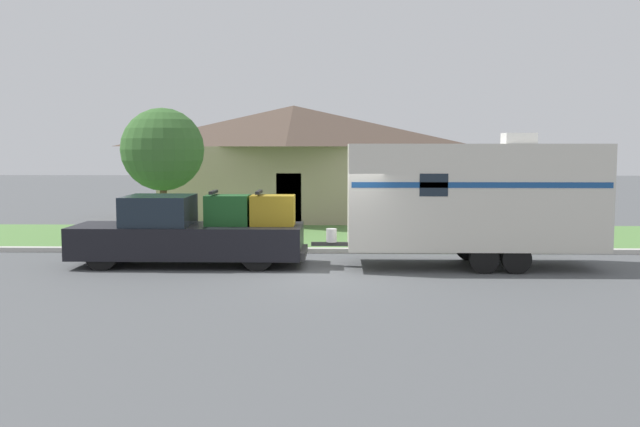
{
  "coord_description": "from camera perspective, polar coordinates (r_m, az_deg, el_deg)",
  "views": [
    {
      "loc": [
        0.1,
        -17.34,
        3.18
      ],
      "look_at": [
        -0.36,
        1.43,
        1.4
      ],
      "focal_mm": 40.0,
      "sensor_mm": 36.0,
      "label": 1
    }
  ],
  "objects": [
    {
      "name": "travel_trailer",
      "position": [
        19.14,
        12.11,
        1.39
      ],
      "size": [
        7.51,
        2.41,
        3.52
      ],
      "color": "black",
      "rests_on": "ground_plane"
    },
    {
      "name": "ground_plane",
      "position": [
        17.63,
        1.06,
        -4.98
      ],
      "size": [
        120.0,
        120.0,
        0.0
      ],
      "primitive_type": "plane",
      "color": "#515456"
    },
    {
      "name": "tree_in_yard",
      "position": [
        24.88,
        -12.48,
        5.0
      ],
      "size": [
        2.82,
        2.82,
        4.47
      ],
      "color": "brown",
      "rests_on": "ground_plane"
    },
    {
      "name": "house_across_street",
      "position": [
        31.56,
        -2.12,
        4.3
      ],
      "size": [
        11.49,
        7.05,
        4.95
      ],
      "color": "tan",
      "rests_on": "ground_plane"
    },
    {
      "name": "pickup_truck",
      "position": [
        19.31,
        -10.36,
        -1.55
      ],
      "size": [
        6.2,
        1.96,
        2.0
      ],
      "color": "black",
      "rests_on": "ground_plane"
    },
    {
      "name": "curb_strip",
      "position": [
        21.32,
        1.12,
        -2.97
      ],
      "size": [
        80.0,
        0.3,
        0.14
      ],
      "color": "beige",
      "rests_on": "ground_plane"
    },
    {
      "name": "mailbox",
      "position": [
        23.14,
        -14.01,
        -0.18
      ],
      "size": [
        0.48,
        0.2,
        1.29
      ],
      "color": "brown",
      "rests_on": "ground_plane"
    },
    {
      "name": "lawn_strip",
      "position": [
        24.94,
        1.16,
        -1.87
      ],
      "size": [
        80.0,
        7.0,
        0.03
      ],
      "color": "#568442",
      "rests_on": "ground_plane"
    }
  ]
}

